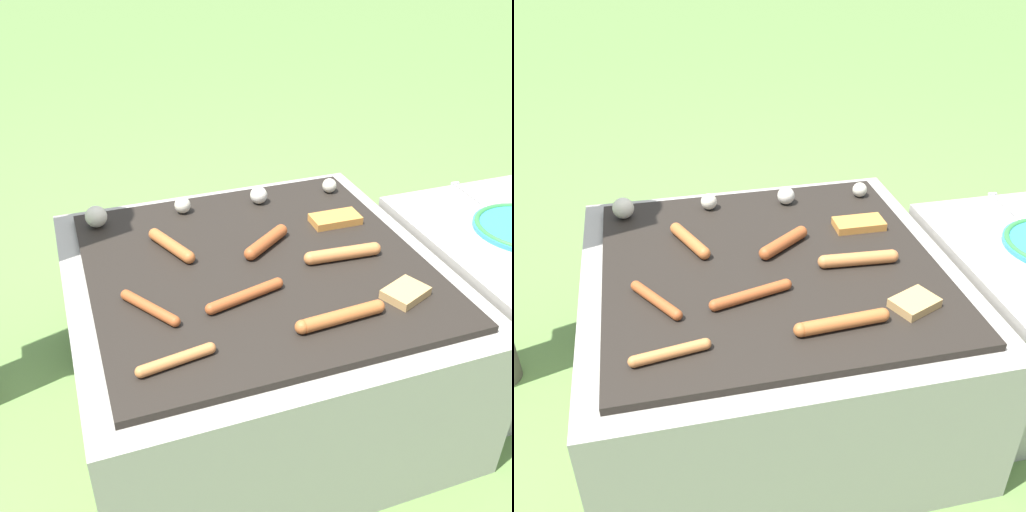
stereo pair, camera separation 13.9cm
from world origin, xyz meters
The scene contains 13 objects.
ground_plane centered at (0.00, 0.00, 0.00)m, with size 14.00×14.00×0.00m, color #608442.
grill centered at (0.00, 0.00, 0.20)m, with size 0.87×0.87×0.41m.
sausage_mid_left centered at (0.20, -0.05, 0.42)m, with size 0.19×0.04×0.03m.
sausage_back_right centered at (-0.07, -0.13, 0.42)m, with size 0.19×0.07×0.02m.
sausage_front_center centered at (-0.17, 0.12, 0.42)m, with size 0.08×0.16×0.03m.
sausage_front_left centered at (-0.25, -0.28, 0.42)m, with size 0.16×0.04×0.02m.
sausage_front_right centered at (0.05, 0.06, 0.42)m, with size 0.14×0.11×0.03m.
sausage_mid_right centered at (-0.27, -0.10, 0.42)m, with size 0.10×0.15×0.02m.
sausage_back_center centered at (0.09, -0.27, 0.42)m, with size 0.20×0.04×0.03m.
bread_slice_left centered at (0.26, 0.12, 0.42)m, with size 0.13×0.07×0.02m.
bread_slice_center centered at (0.26, -0.23, 0.42)m, with size 0.11×0.10×0.02m.
mushroom_row centered at (-0.08, 0.30, 0.43)m, with size 0.70×0.07×0.06m.
fork_utensil centered at (0.69, 0.14, 0.41)m, with size 0.03×0.17×0.01m.
Camera 2 is at (-0.26, -1.15, 1.16)m, focal length 42.00 mm.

